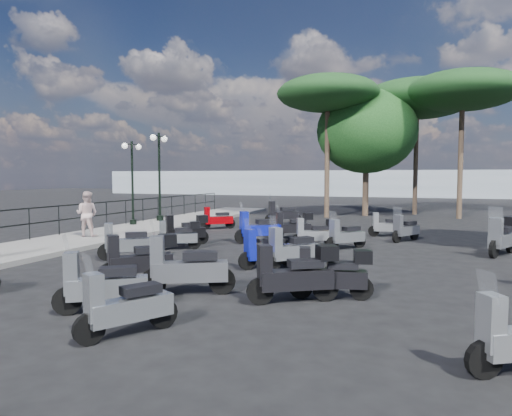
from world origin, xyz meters
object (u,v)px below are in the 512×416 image
(scooter_9, at_px, (258,229))
(scooter_22, at_px, (387,226))
(scooter_3, at_px, (178,236))
(scooter_27, at_px, (503,237))
(scooter_13, at_px, (185,269))
(scooter_16, at_px, (291,227))
(scooter_6, at_px, (125,307))
(scooter_4, at_px, (185,231))
(scooter_8, at_px, (140,259))
(scooter_2, at_px, (127,243))
(pine_0, at_px, (417,99))
(pine_1, at_px, (463,91))
(pine_2, at_px, (328,94))
(scooter_11, at_px, (282,214))
(broadleaf_tree, at_px, (367,131))
(scooter_7, at_px, (102,286))
(scooter_21, at_px, (345,236))
(scooter_14, at_px, (266,251))
(scooter_20, at_px, (292,250))
(scooter_15, at_px, (315,233))
(scooter_18, at_px, (332,275))
(scooter_28, at_px, (405,230))
(lamp_post_1, at_px, (132,177))
(lamp_post_2, at_px, (159,171))
(pedestrian_far, at_px, (87,214))
(scooter_19, at_px, (295,275))
(scooter_5, at_px, (217,219))
(scooter_10, at_px, (293,226))

(scooter_9, bearing_deg, scooter_22, -91.42)
(scooter_3, distance_m, scooter_27, 9.82)
(scooter_13, bearing_deg, scooter_16, -24.10)
(scooter_6, bearing_deg, scooter_4, -36.38)
(scooter_3, distance_m, scooter_8, 4.51)
(scooter_9, bearing_deg, scooter_16, -64.02)
(scooter_2, height_order, pine_0, pine_0)
(pine_1, xyz_separation_m, pine_2, (-7.00, -1.71, -0.02))
(scooter_11, bearing_deg, scooter_9, 154.27)
(scooter_8, xyz_separation_m, broadleaf_tree, (2.71, 19.13, 4.44))
(scooter_7, relative_size, scooter_13, 0.85)
(scooter_9, distance_m, scooter_16, 1.81)
(scooter_21, bearing_deg, scooter_6, 120.67)
(scooter_2, bearing_deg, scooter_16, -64.44)
(scooter_8, bearing_deg, scooter_6, 166.54)
(scooter_14, bearing_deg, scooter_21, -67.77)
(scooter_14, xyz_separation_m, scooter_20, (0.64, 0.14, 0.03))
(scooter_14, xyz_separation_m, scooter_15, (0.41, 3.85, 0.01))
(scooter_22, bearing_deg, scooter_27, -145.83)
(scooter_18, distance_m, pine_0, 21.99)
(scooter_28, bearing_deg, lamp_post_1, 28.53)
(scooter_20, bearing_deg, lamp_post_2, -1.58)
(pedestrian_far, bearing_deg, scooter_19, 136.85)
(scooter_21, relative_size, broadleaf_tree, 0.17)
(scooter_19, bearing_deg, scooter_27, -64.13)
(scooter_16, height_order, scooter_20, scooter_20)
(pine_2, bearing_deg, scooter_2, -100.43)
(scooter_18, distance_m, scooter_28, 8.60)
(scooter_27, bearing_deg, lamp_post_1, 18.19)
(scooter_5, relative_size, scooter_9, 0.88)
(scooter_10, distance_m, scooter_28, 4.02)
(scooter_21, bearing_deg, scooter_15, 32.91)
(scooter_3, height_order, scooter_4, scooter_4)
(scooter_21, bearing_deg, pine_2, -34.31)
(scooter_2, distance_m, scooter_15, 6.03)
(scooter_15, bearing_deg, scooter_19, 165.71)
(scooter_9, distance_m, scooter_28, 5.27)
(scooter_22, bearing_deg, scooter_16, 101.59)
(scooter_3, relative_size, scooter_6, 0.93)
(scooter_9, distance_m, scooter_27, 7.63)
(scooter_16, distance_m, scooter_22, 3.74)
(scooter_4, relative_size, scooter_18, 0.85)
(scooter_15, relative_size, pine_2, 0.18)
(scooter_6, xyz_separation_m, scooter_15, (0.75, 9.27, 0.02))
(scooter_8, xyz_separation_m, pine_1, (7.79, 18.85, 6.39))
(pedestrian_far, distance_m, scooter_16, 7.51)
(scooter_14, bearing_deg, pine_2, -41.46)
(pedestrian_far, distance_m, pine_0, 20.41)
(scooter_5, distance_m, scooter_18, 11.97)
(scooter_5, bearing_deg, pine_1, -88.45)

